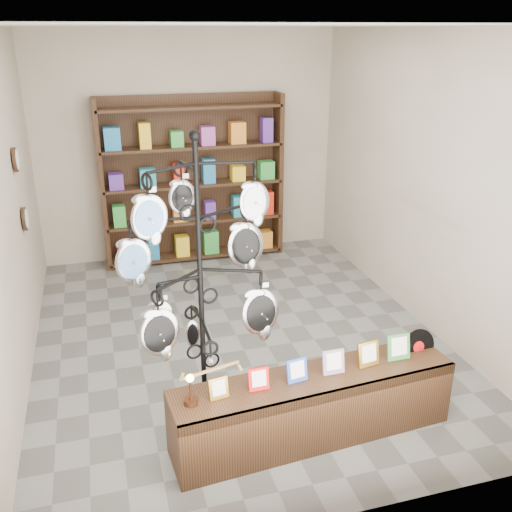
# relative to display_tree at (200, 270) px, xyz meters

# --- Properties ---
(ground) EXTENTS (5.00, 5.00, 0.00)m
(ground) POSITION_rel_display_tree_xyz_m (0.59, 1.36, -1.37)
(ground) COLOR slate
(ground) RESTS_ON ground
(room_envelope) EXTENTS (5.00, 5.00, 5.00)m
(room_envelope) POSITION_rel_display_tree_xyz_m (0.59, 1.36, 0.48)
(room_envelope) COLOR #C3B49D
(room_envelope) RESTS_ON ground
(display_tree) EXTENTS (1.21, 1.13, 2.37)m
(display_tree) POSITION_rel_display_tree_xyz_m (0.00, 0.00, 0.00)
(display_tree) COLOR black
(display_tree) RESTS_ON ground
(front_shelf) EXTENTS (2.24, 0.62, 0.78)m
(front_shelf) POSITION_rel_display_tree_xyz_m (0.78, -0.34, -1.09)
(front_shelf) COLOR black
(front_shelf) RESTS_ON ground
(back_shelving) EXTENTS (2.42, 0.36, 2.20)m
(back_shelving) POSITION_rel_display_tree_xyz_m (0.59, 3.65, -0.34)
(back_shelving) COLOR black
(back_shelving) RESTS_ON ground
(wall_clocks) EXTENTS (0.03, 0.24, 0.84)m
(wall_clocks) POSITION_rel_display_tree_xyz_m (-1.38, 2.16, 0.13)
(wall_clocks) COLOR black
(wall_clocks) RESTS_ON ground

